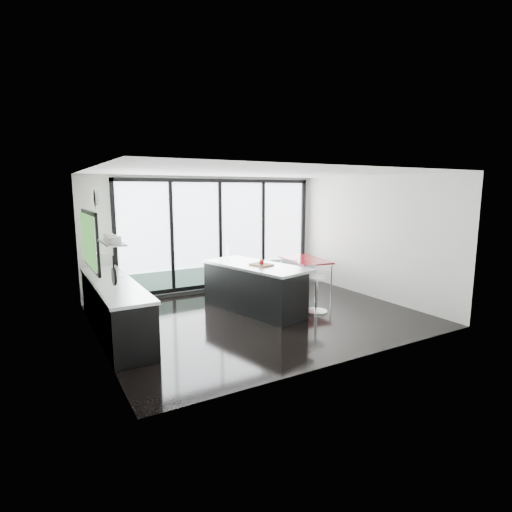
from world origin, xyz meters
TOP-DOWN VIEW (x-y plane):
  - floor at (0.00, 0.00)m, footprint 6.00×5.00m
  - ceiling at (0.00, 0.00)m, footprint 6.00×5.00m
  - wall_back at (0.27, 2.47)m, footprint 6.00×0.09m
  - wall_front at (0.00, -2.50)m, footprint 6.00×0.00m
  - wall_left at (-2.97, 0.27)m, footprint 0.26×5.00m
  - wall_right at (3.00, 0.00)m, footprint 0.00×5.00m
  - counter_cabinets at (-2.67, 0.40)m, footprint 0.69×3.24m
  - island at (0.07, 0.35)m, footprint 1.54×2.53m
  - bar_stool_near at (1.12, -0.39)m, footprint 0.57×0.57m
  - bar_stool_far at (1.00, 0.31)m, footprint 0.57×0.57m
  - red_table at (2.08, 1.28)m, footprint 1.04×1.55m

SIDE VIEW (x-z plane):
  - floor at x=0.00m, z-range 0.00..0.00m
  - bar_stool_far at x=1.00m, z-range 0.00..0.74m
  - bar_stool_near at x=1.12m, z-range 0.00..0.74m
  - red_table at x=2.08m, z-range 0.00..0.77m
  - counter_cabinets at x=-2.67m, z-range -0.22..1.14m
  - island at x=0.07m, z-range -0.14..1.12m
  - wall_back at x=0.27m, z-range -0.13..2.67m
  - wall_front at x=0.00m, z-range 0.00..2.80m
  - wall_right at x=3.00m, z-range 0.00..2.80m
  - wall_left at x=-2.97m, z-range 0.16..2.96m
  - ceiling at x=0.00m, z-range 2.80..2.80m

